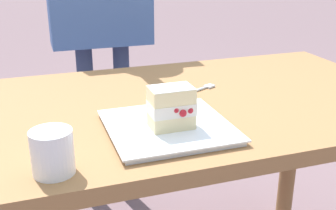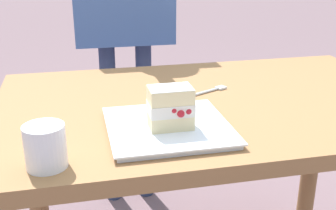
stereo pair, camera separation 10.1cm
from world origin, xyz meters
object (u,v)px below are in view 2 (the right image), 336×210
Objects in this scene: dessert_plate at (168,127)px; dessert_fork at (207,91)px; cake_slice at (171,108)px; patio_table at (212,138)px; coffee_cup at (45,146)px.

dessert_plate reaches higher than dessert_fork.
dessert_plate is 2.82× the size of cake_slice.
dessert_fork is at bearing 56.37° from cake_slice.
coffee_cup is at bearing -146.10° from patio_table.
dessert_plate is 0.31m from coffee_cup.
coffee_cup is at bearing -156.60° from dessert_plate.
patio_table is 0.29m from dessert_plate.
patio_table is at bearing -88.14° from dessert_fork.
coffee_cup reaches higher than dessert_plate.
coffee_cup is (-0.28, -0.10, -0.02)m from cake_slice.
dessert_fork is (0.17, 0.26, -0.06)m from cake_slice.
cake_slice is at bearing 20.12° from coffee_cup.
patio_table is 4.26× the size of dessert_plate.
cake_slice reaches higher than dessert_plate.
dessert_fork reaches higher than patio_table.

